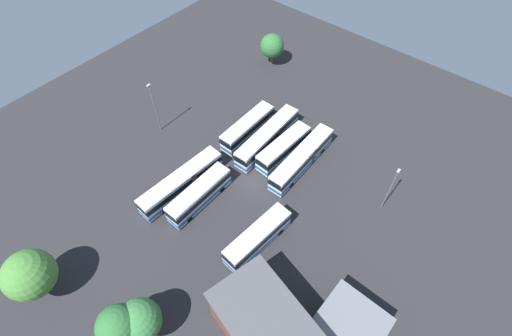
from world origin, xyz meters
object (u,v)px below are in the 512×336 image
object	(u,v)px
tree_south_edge	(139,321)
tree_northeast	(118,326)
bus_row1_slot4	(258,237)
lamp_post_by_building	(390,188)
bus_row0_slot2	(283,148)
depot_building	(265,327)
bus_row0_slot3	(302,158)
bus_row1_slot0	(182,182)
tree_northwest	(29,275)
tree_west_edge	(272,46)
bus_row0_slot0	(248,128)
bus_row0_slot1	(268,137)
lamp_post_mid_lot	(155,107)
bus_row1_slot1	(199,195)
maintenance_shelter	(349,327)

from	to	relation	value
tree_south_edge	tree_northeast	bearing A→B (deg)	-28.82
bus_row1_slot4	lamp_post_by_building	bearing A→B (deg)	147.47
bus_row0_slot2	depot_building	xyz separation A→B (m)	(23.32, 14.90, 1.43)
bus_row1_slot4	tree_northeast	bearing A→B (deg)	-10.68
bus_row0_slot3	bus_row1_slot0	size ratio (longest dim) A/B	0.99
tree_northwest	bus_row1_slot4	bearing A→B (deg)	143.39
depot_building	tree_west_edge	distance (m)	51.90
bus_row1_slot4	tree_northwest	distance (m)	27.18
bus_row0_slot0	tree_south_edge	xyz separation A→B (m)	(31.58, 11.58, 2.58)
bus_row1_slot0	bus_row0_slot0	bearing A→B (deg)	179.27
tree_west_edge	bus_row0_slot1	bearing A→B (deg)	36.40
tree_northwest	lamp_post_mid_lot	bearing A→B (deg)	-159.44
bus_row1_slot1	bus_row1_slot0	bearing A→B (deg)	-89.01
maintenance_shelter	tree_northwest	distance (m)	36.50
depot_building	tree_south_edge	distance (m)	13.60
bus_row0_slot3	lamp_post_by_building	size ratio (longest dim) A/B	1.61
bus_row0_slot3	maintenance_shelter	bearing A→B (deg)	46.20
tree_west_edge	bus_row0_slot3	bearing A→B (deg)	48.16
bus_row0_slot0	lamp_post_by_building	distance (m)	24.52
tree_west_edge	tree_south_edge	bearing A→B (deg)	22.68
bus_row0_slot0	maintenance_shelter	xyz separation A→B (m)	(17.50, 29.32, 2.19)
bus_row1_slot0	depot_building	bearing A→B (deg)	69.43
bus_row1_slot1	bus_row0_slot2	bearing A→B (deg)	165.20
bus_row0_slot2	tree_south_edge	world-z (taller)	tree_south_edge
bus_row1_slot1	tree_northeast	bearing A→B (deg)	21.25
bus_row0_slot2	depot_building	world-z (taller)	depot_building
bus_row1_slot4	lamp_post_by_building	distance (m)	19.11
lamp_post_mid_lot	lamp_post_by_building	bearing A→B (deg)	104.93
bus_row0_slot3	tree_northeast	bearing A→B (deg)	-0.27
bus_row0_slot0	tree_northwest	size ratio (longest dim) A/B	1.41
bus_row1_slot4	tree_northeast	world-z (taller)	tree_northeast
bus_row1_slot1	maintenance_shelter	bearing A→B (deg)	83.79
tree_south_edge	bus_row0_slot2	bearing A→B (deg)	-172.31
lamp_post_mid_lot	tree_south_edge	bearing A→B (deg)	46.06
bus_row0_slot1	bus_row1_slot1	xyz separation A→B (m)	(15.14, -0.49, -0.00)
lamp_post_mid_lot	tree_northwest	world-z (taller)	lamp_post_mid_lot
bus_row0_slot0	bus_row0_slot1	xyz separation A→B (m)	(-0.46, 3.85, 0.00)
bus_row0_slot0	bus_row1_slot1	world-z (taller)	same
bus_row0_slot1	bus_row1_slot1	distance (m)	15.15
lamp_post_by_building	tree_west_edge	size ratio (longest dim) A/B	1.35
bus_row0_slot0	bus_row0_slot1	distance (m)	3.88
bus_row1_slot1	tree_northwest	distance (m)	22.46
bus_row0_slot1	bus_row0_slot2	size ratio (longest dim) A/B	1.33
tree_south_edge	tree_west_edge	bearing A→B (deg)	-157.32
bus_row1_slot0	depot_building	size ratio (longest dim) A/B	1.06
depot_building	tree_northeast	distance (m)	15.55
tree_west_edge	tree_northwest	xyz separation A→B (m)	(54.47, 7.25, 0.69)
tree_west_edge	tree_northwest	world-z (taller)	tree_northwest
bus_row0_slot2	lamp_post_by_building	distance (m)	17.30
bus_row1_slot4	bus_row0_slot0	bearing A→B (deg)	-135.91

